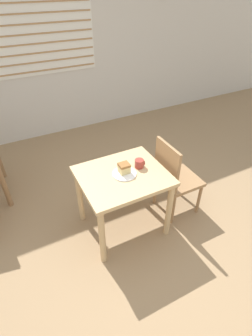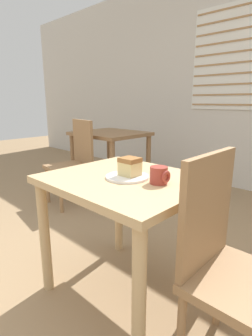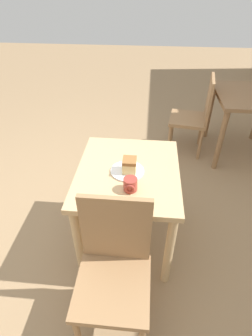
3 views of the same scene
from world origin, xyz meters
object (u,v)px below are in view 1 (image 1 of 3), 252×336
Objects in this scene: dining_table_near at (123,184)px; plate at (124,174)px; coffee_mug at (140,163)px; chair_near_window at (174,177)px; cake_slice at (124,168)px.

plate is at bearing -13.72° from dining_table_near.
coffee_mug is (0.18, 0.03, 0.04)m from plate.
plate is at bearing 87.80° from chair_near_window.
chair_near_window reaches higher than plate.
chair_near_window is at bearing -8.00° from coffee_mug.
coffee_mug is (-0.41, 0.06, 0.28)m from chair_near_window.
cake_slice reaches higher than coffee_mug.
plate is at bearing -106.55° from cake_slice.
plate is (0.02, -0.00, 0.13)m from dining_table_near.
coffee_mug is (0.20, 0.03, 0.17)m from dining_table_near.
chair_near_window is 0.64m from plate.
cake_slice is at bearing 73.45° from plate.
cake_slice reaches higher than dining_table_near.
chair_near_window reaches higher than cake_slice.
dining_table_near is 3.58× the size of plate.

